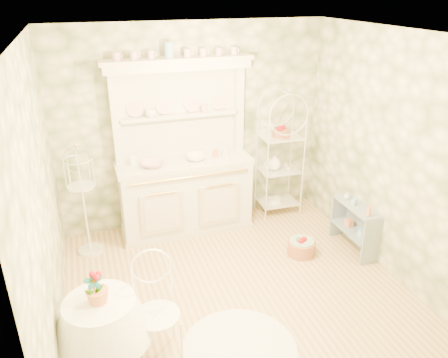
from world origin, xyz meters
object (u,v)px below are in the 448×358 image
object	(u,v)px
cafe_chair	(158,319)
birdcage_stand	(84,202)
kitchen_dresser	(184,151)
bakers_rack	(280,153)
side_shelf	(354,227)
round_table	(104,336)
floor_basket	(301,247)

from	to	relation	value
cafe_chair	birdcage_stand	bearing A→B (deg)	109.97
kitchen_dresser	cafe_chair	bearing A→B (deg)	-110.25
bakers_rack	side_shelf	bearing A→B (deg)	-66.66
side_shelf	round_table	xyz separation A→B (m)	(-3.13, -0.95, 0.04)
bakers_rack	birdcage_stand	bearing A→B (deg)	-172.54
bakers_rack	birdcage_stand	size ratio (longest dim) A/B	1.31
bakers_rack	floor_basket	world-z (taller)	bakers_rack
cafe_chair	floor_basket	world-z (taller)	cafe_chair
kitchen_dresser	round_table	distance (m)	2.58
bakers_rack	birdcage_stand	world-z (taller)	bakers_rack
kitchen_dresser	cafe_chair	size ratio (longest dim) A/B	2.85
bakers_rack	floor_basket	size ratio (longest dim) A/B	5.44
kitchen_dresser	birdcage_stand	bearing A→B (deg)	-172.28
side_shelf	cafe_chair	size ratio (longest dim) A/B	0.88
cafe_chair	floor_basket	distance (m)	2.26
side_shelf	cafe_chair	bearing A→B (deg)	-159.22
birdcage_stand	cafe_chair	bearing A→B (deg)	-75.08
side_shelf	birdcage_stand	size ratio (longest dim) A/B	0.51
kitchen_dresser	floor_basket	distance (m)	1.91
kitchen_dresser	round_table	size ratio (longest dim) A/B	3.29
kitchen_dresser	bakers_rack	xyz separation A→B (m)	(1.40, 0.08, -0.23)
kitchen_dresser	cafe_chair	xyz separation A→B (m)	(-0.78, -2.12, -0.74)
cafe_chair	floor_basket	xyz separation A→B (m)	(1.98, 1.04, -0.29)
birdcage_stand	side_shelf	bearing A→B (deg)	-17.20
round_table	kitchen_dresser	bearing A→B (deg)	59.33
cafe_chair	birdcage_stand	xyz separation A→B (m)	(-0.52, 1.94, 0.30)
round_table	cafe_chair	xyz separation A→B (m)	(0.47, -0.01, 0.05)
side_shelf	cafe_chair	world-z (taller)	cafe_chair
birdcage_stand	round_table	bearing A→B (deg)	-88.55
round_table	birdcage_stand	size ratio (longest dim) A/B	0.50
side_shelf	birdcage_stand	bearing A→B (deg)	163.81
kitchen_dresser	floor_basket	world-z (taller)	kitchen_dresser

